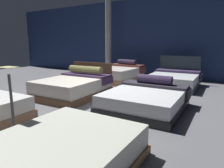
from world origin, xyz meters
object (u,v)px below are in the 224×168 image
at_px(bed_2, 74,86).
at_px(bed_5, 174,80).
at_px(price_sign, 13,113).
at_px(bed_3, 145,99).
at_px(bed_4, 119,74).
at_px(bed_1, 53,159).
at_px(support_pillar, 108,38).

distance_m(bed_2, bed_5, 3.51).
bearing_deg(bed_2, bed_5, 51.09).
bearing_deg(price_sign, bed_5, 78.88).
height_order(bed_3, bed_4, bed_4).
distance_m(bed_1, price_sign, 1.20).
xyz_separation_m(bed_4, price_sign, (1.12, -5.32, 0.16)).
distance_m(bed_2, support_pillar, 4.51).
xyz_separation_m(bed_3, price_sign, (-1.13, -2.53, 0.22)).
bearing_deg(support_pillar, bed_5, -19.69).
height_order(bed_5, support_pillar, support_pillar).
height_order(bed_3, bed_5, bed_5).
relative_size(price_sign, support_pillar, 0.33).
distance_m(bed_5, support_pillar, 4.01).
height_order(bed_1, price_sign, price_sign).
xyz_separation_m(bed_2, price_sign, (1.08, -2.57, 0.17)).
bearing_deg(bed_1, bed_4, 112.02).
bearing_deg(price_sign, bed_3, 65.96).
bearing_deg(bed_3, bed_5, 90.29).
bearing_deg(bed_5, bed_4, 179.54).
height_order(bed_1, bed_3, bed_3).
bearing_deg(price_sign, support_pillar, 110.28).
relative_size(bed_3, bed_4, 0.98).
distance_m(price_sign, support_pillar, 7.16).
xyz_separation_m(bed_1, bed_2, (-2.22, 2.84, 0.08)).
height_order(bed_3, price_sign, price_sign).
relative_size(bed_3, bed_5, 0.99).
xyz_separation_m(bed_2, bed_3, (2.20, -0.04, -0.05)).
relative_size(bed_2, bed_5, 1.02).
bearing_deg(support_pillar, price_sign, -69.72).
xyz_separation_m(bed_4, support_pillar, (-1.32, 1.29, 1.46)).
height_order(bed_2, bed_3, bed_2).
xyz_separation_m(bed_5, support_pillar, (-3.49, 1.25, 1.51)).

